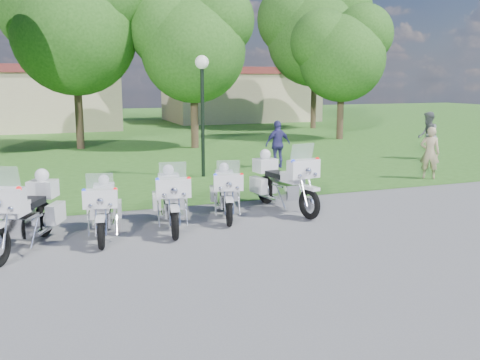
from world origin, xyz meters
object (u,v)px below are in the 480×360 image
object	(u,v)px
motorcycle_2	(26,211)
bystander_a	(430,153)
motorcycle_3	(103,208)
bystander_c	(278,144)
motorcycle_5	(226,191)
bystander_b	(427,136)
lamp_post	(202,85)
motorcycle_6	(283,181)
motorcycle_4	(171,198)

from	to	relation	value
motorcycle_2	bystander_a	xyz separation A→B (m)	(12.14, 3.28, 0.12)
motorcycle_3	bystander_c	bearing A→B (deg)	-126.74
motorcycle_5	bystander_b	xyz separation A→B (m)	(10.66, 5.94, 0.35)
motorcycle_5	bystander_b	world-z (taller)	bystander_b
lamp_post	motorcycle_6	bearing A→B (deg)	-83.94
motorcycle_4	motorcycle_2	bearing A→B (deg)	18.14
motorcycle_4	bystander_b	distance (m)	13.69
lamp_post	motorcycle_4	bearing A→B (deg)	-112.91
motorcycle_2	bystander_a	size ratio (longest dim) A/B	1.42
motorcycle_6	bystander_b	xyz separation A→B (m)	(9.12, 5.79, 0.23)
bystander_c	bystander_b	bearing A→B (deg)	172.23
motorcycle_6	lamp_post	world-z (taller)	lamp_post
motorcycle_4	motorcycle_6	world-z (taller)	motorcycle_6
motorcycle_2	bystander_b	distance (m)	16.53
bystander_a	bystander_b	world-z (taller)	bystander_b
motorcycle_3	motorcycle_4	bearing A→B (deg)	-163.56
motorcycle_5	lamp_post	bearing A→B (deg)	-86.11
motorcycle_5	motorcycle_6	size ratio (longest dim) A/B	0.82
motorcycle_2	motorcycle_3	xyz separation A→B (m)	(1.46, 0.29, -0.12)
lamp_post	bystander_b	bearing A→B (deg)	4.05
lamp_post	motorcycle_3	bearing A→B (deg)	-123.29
motorcycle_2	motorcycle_5	size ratio (longest dim) A/B	1.14
motorcycle_3	bystander_c	distance (m)	9.70
motorcycle_4	bystander_c	world-z (taller)	bystander_c
motorcycle_4	motorcycle_5	size ratio (longest dim) A/B	1.10
motorcycle_2	bystander_c	size ratio (longest dim) A/B	1.39
motorcycle_3	lamp_post	xyz separation A→B (m)	(3.89, 5.93, 2.40)
motorcycle_2	lamp_post	distance (m)	8.51
motorcycle_4	bystander_a	distance (m)	9.64
motorcycle_6	bystander_b	bearing A→B (deg)	-157.50
motorcycle_5	bystander_c	world-z (taller)	bystander_c
bystander_b	motorcycle_2	bearing A→B (deg)	-26.81
motorcycle_4	bystander_b	size ratio (longest dim) A/B	1.21
motorcycle_2	motorcycle_3	size ratio (longest dim) A/B	1.12
lamp_post	bystander_c	bearing A→B (deg)	14.70
motorcycle_2	bystander_c	distance (m)	10.97
motorcycle_4	bystander_b	world-z (taller)	bystander_b
bystander_c	motorcycle_5	bearing A→B (deg)	49.41
motorcycle_5	motorcycle_6	world-z (taller)	motorcycle_6
bystander_c	bystander_a	bearing A→B (deg)	128.08
motorcycle_5	bystander_b	size ratio (longest dim) A/B	1.10
motorcycle_3	bystander_b	xyz separation A→B (m)	(13.55, 6.61, 0.36)
motorcycle_3	bystander_b	bearing A→B (deg)	-144.75
motorcycle_6	bystander_a	xyz separation A→B (m)	(6.25, 2.17, 0.12)
motorcycle_4	bystander_c	distance (m)	8.56
bystander_c	motorcycle_4	bearing A→B (deg)	43.26
motorcycle_3	motorcycle_5	xyz separation A→B (m)	(2.90, 0.67, 0.00)
motorcycle_5	motorcycle_6	distance (m)	1.55
motorcycle_3	bystander_a	xyz separation A→B (m)	(10.68, 2.99, 0.24)
motorcycle_6	bystander_b	world-z (taller)	bystander_b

